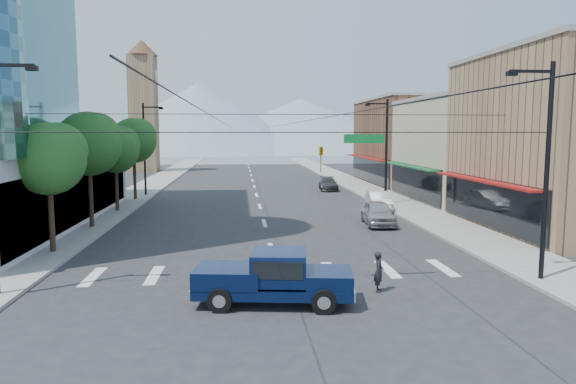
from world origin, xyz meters
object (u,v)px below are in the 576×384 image
(parked_car_near, at_px, (378,213))
(parked_car_mid, at_px, (379,201))
(pedestrian, at_px, (379,272))
(pickup_truck, at_px, (273,276))
(parked_car_far, at_px, (328,184))

(parked_car_near, distance_m, parked_car_mid, 6.62)
(pedestrian, relative_size, parked_car_mid, 0.35)
(pickup_truck, xyz_separation_m, pedestrian, (4.21, 1.08, -0.22))
(pickup_truck, distance_m, pedestrian, 4.35)
(pedestrian, xyz_separation_m, parked_car_near, (3.88, 14.29, 0.02))
(parked_car_near, bearing_deg, pedestrian, -99.81)
(parked_car_near, height_order, parked_car_mid, parked_car_near)
(pickup_truck, relative_size, pedestrian, 3.77)
(pickup_truck, height_order, parked_car_near, pickup_truck)
(pickup_truck, height_order, parked_car_far, pickup_truck)
(parked_car_mid, distance_m, parked_car_far, 14.77)
(pickup_truck, distance_m, parked_car_near, 17.37)
(pedestrian, relative_size, parked_car_far, 0.34)
(pickup_truck, relative_size, parked_car_near, 1.26)
(pickup_truck, xyz_separation_m, parked_car_mid, (9.89, 21.74, -0.27))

